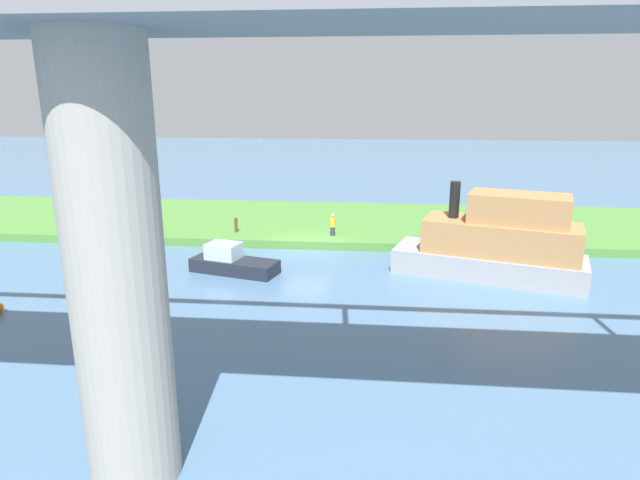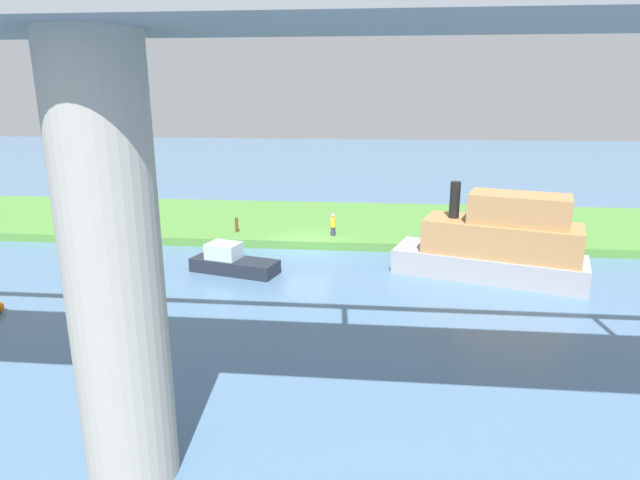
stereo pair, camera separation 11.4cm
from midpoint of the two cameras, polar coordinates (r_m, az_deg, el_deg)
The scene contains 9 objects.
ground_plane at distance 31.75m, azimuth -1.26°, elevation -1.05°, with size 160.00×160.00×0.00m, color #4C7093.
grassy_bank at distance 37.45m, azimuth -0.16°, elevation 1.90°, with size 80.00×12.00×0.50m, color #4C8438.
bridge_pylon at distance 12.61m, azimuth -20.82°, elevation -3.55°, with size 2.11×2.11×10.18m, color #9E998E.
bridge_span at distance 12.13m, azimuth -23.47°, elevation 22.32°, with size 72.52×4.30×3.25m.
person_on_bank at distance 32.79m, azimuth 1.51°, elevation 1.66°, with size 0.46×0.46×1.39m.
mooring_post at distance 34.09m, azimuth -8.78°, elevation 1.59°, with size 0.20×0.20×0.92m, color brown.
riverboat_paddlewheel at distance 28.03m, azimuth 18.38°, elevation -0.36°, with size 9.72×5.75×4.71m.
pontoon_yellow at distance 28.05m, azimuth -9.23°, elevation -2.33°, with size 4.79×2.76×1.51m.
motorboat_red at distance 26.17m, azimuth -21.28°, elevation -4.69°, with size 3.99×1.67×1.30m.
Camera 2 is at (-3.78, 30.23, 8.96)m, focal length 30.04 mm.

